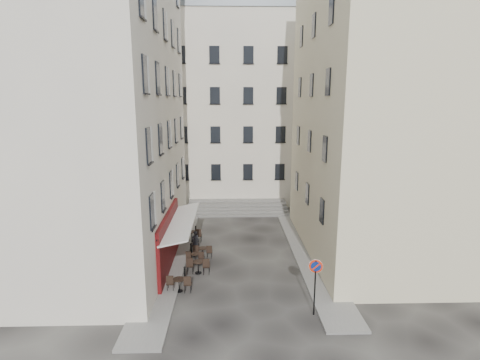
{
  "coord_description": "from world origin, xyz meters",
  "views": [
    {
      "loc": [
        -0.67,
        -20.49,
        10.05
      ],
      "look_at": [
        -0.01,
        4.0,
        4.84
      ],
      "focal_mm": 28.0,
      "sensor_mm": 36.0,
      "label": 1
    }
  ],
  "objects_px": {
    "no_parking_sign": "(315,276)",
    "bistro_table_a": "(179,283)",
    "bistro_table_b": "(198,266)",
    "pedestrian": "(195,242)"
  },
  "relations": [
    {
      "from": "no_parking_sign",
      "to": "bistro_table_a",
      "type": "bearing_deg",
      "value": 172.79
    },
    {
      "from": "bistro_table_a",
      "to": "bistro_table_b",
      "type": "xyz_separation_m",
      "value": [
        0.84,
        2.14,
        0.02
      ]
    },
    {
      "from": "bistro_table_a",
      "to": "pedestrian",
      "type": "height_order",
      "value": "pedestrian"
    },
    {
      "from": "bistro_table_b",
      "to": "bistro_table_a",
      "type": "bearing_deg",
      "value": -111.45
    },
    {
      "from": "pedestrian",
      "to": "no_parking_sign",
      "type": "bearing_deg",
      "value": 104.03
    },
    {
      "from": "no_parking_sign",
      "to": "pedestrian",
      "type": "relative_size",
      "value": 1.82
    },
    {
      "from": "no_parking_sign",
      "to": "pedestrian",
      "type": "xyz_separation_m",
      "value": [
        -6.33,
        7.65,
        -1.22
      ]
    },
    {
      "from": "pedestrian",
      "to": "bistro_table_a",
      "type": "bearing_deg",
      "value": 60.07
    },
    {
      "from": "no_parking_sign",
      "to": "bistro_table_b",
      "type": "distance_m",
      "value": 7.58
    },
    {
      "from": "bistro_table_a",
      "to": "pedestrian",
      "type": "relative_size",
      "value": 0.86
    }
  ]
}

